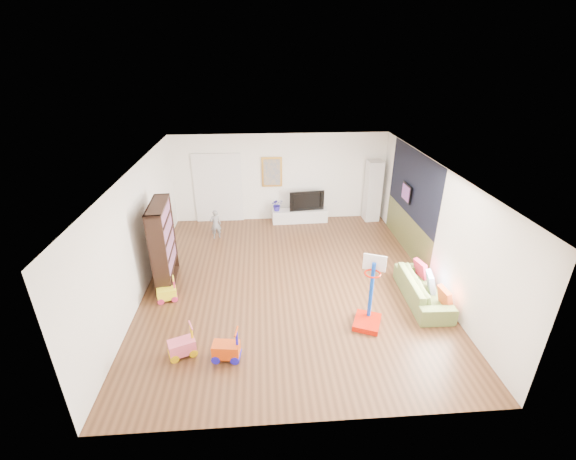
{
  "coord_description": "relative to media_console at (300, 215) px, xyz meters",
  "views": [
    {
      "loc": [
        -0.58,
        -7.59,
        4.92
      ],
      "look_at": [
        0.0,
        0.4,
        1.15
      ],
      "focal_mm": 24.0,
      "sensor_mm": 36.0,
      "label": 1
    }
  ],
  "objects": [
    {
      "name": "painting_back",
      "position": [
        -0.84,
        0.25,
        1.35
      ],
      "size": [
        0.62,
        0.06,
        0.92
      ],
      "primitive_type": "cube",
      "color": "gold",
      "rests_on": "wall_back"
    },
    {
      "name": "tv",
      "position": [
        0.2,
        0.03,
        0.51
      ],
      "size": [
        1.08,
        0.26,
        0.62
      ],
      "primitive_type": "imported",
      "rotation": [
        0.0,
        0.0,
        0.11
      ],
      "color": "black",
      "rests_on": "media_console"
    },
    {
      "name": "navy_accent",
      "position": [
        2.65,
        -2.06,
        1.65
      ],
      "size": [
        0.01,
        3.2,
        1.7
      ],
      "primitive_type": "cube",
      "color": "black",
      "rests_on": "wall_right"
    },
    {
      "name": "child",
      "position": [
        -2.5,
        -1.0,
        0.23
      ],
      "size": [
        0.35,
        0.28,
        0.86
      ],
      "primitive_type": "imported",
      "rotation": [
        0.0,
        0.0,
        3.4
      ],
      "color": "gray",
      "rests_on": "ground"
    },
    {
      "name": "doorway",
      "position": [
        -2.49,
        0.25,
        0.85
      ],
      "size": [
        1.45,
        0.06,
        2.1
      ],
      "primitive_type": "cube",
      "color": "white",
      "rests_on": "ground"
    },
    {
      "name": "ceiling",
      "position": [
        -0.59,
        -3.46,
        2.5
      ],
      "size": [
        6.5,
        7.5,
        0.0
      ],
      "primitive_type": "cube",
      "color": "white",
      "rests_on": "ground"
    },
    {
      "name": "wall_front",
      "position": [
        -0.59,
        -7.21,
        1.15
      ],
      "size": [
        6.5,
        0.0,
        2.7
      ],
      "primitive_type": "cube",
      "color": "silver",
      "rests_on": "ground"
    },
    {
      "name": "artwork_right",
      "position": [
        2.58,
        -1.86,
        1.35
      ],
      "size": [
        0.04,
        0.56,
        0.46
      ],
      "primitive_type": "cube",
      "color": "#7F3F8C",
      "rests_on": "wall_right"
    },
    {
      "name": "floor",
      "position": [
        -0.59,
        -3.46,
        -0.2
      ],
      "size": [
        6.5,
        7.5,
        0.0
      ],
      "primitive_type": "cube",
      "color": "brown",
      "rests_on": "ground"
    },
    {
      "name": "media_console",
      "position": [
        0.0,
        0.0,
        0.0
      ],
      "size": [
        1.72,
        0.49,
        0.4
      ],
      "primitive_type": "cube",
      "rotation": [
        0.0,
        0.0,
        0.03
      ],
      "color": "silver",
      "rests_on": "ground"
    },
    {
      "name": "wall_right",
      "position": [
        2.66,
        -3.46,
        1.15
      ],
      "size": [
        0.0,
        7.5,
        2.7
      ],
      "primitive_type": "cube",
      "color": "silver",
      "rests_on": "ground"
    },
    {
      "name": "vase_plant",
      "position": [
        -0.7,
        -0.02,
        0.39
      ],
      "size": [
        0.39,
        0.35,
        0.39
      ],
      "primitive_type": "imported",
      "rotation": [
        0.0,
        0.0,
        0.15
      ],
      "color": "#2A1E9C",
      "rests_on": "media_console"
    },
    {
      "name": "pillow_left",
      "position": [
        2.43,
        -4.91,
        0.23
      ],
      "size": [
        0.14,
        0.4,
        0.39
      ],
      "primitive_type": "cube",
      "rotation": [
        0.0,
        0.0,
        0.1
      ],
      "color": "#B23E1A",
      "rests_on": "sofa"
    },
    {
      "name": "basketball_hoop",
      "position": [
        0.82,
        -5.1,
        0.53
      ],
      "size": [
        0.7,
        0.76,
        1.45
      ],
      "primitive_type": "cube",
      "rotation": [
        0.0,
        0.0,
        -0.41
      ],
      "color": "#BC1203",
      "rests_on": "ground"
    },
    {
      "name": "pillow_right",
      "position": [
        2.37,
        -3.8,
        0.23
      ],
      "size": [
        0.19,
        0.4,
        0.39
      ],
      "primitive_type": "cube",
      "rotation": [
        0.0,
        0.0,
        0.23
      ],
      "color": "#C61F42",
      "rests_on": "sofa"
    },
    {
      "name": "ride_on_pink",
      "position": [
        -2.65,
        -5.7,
        0.1
      ],
      "size": [
        0.53,
        0.43,
        0.61
      ],
      "primitive_type": "cube",
      "rotation": [
        0.0,
        0.0,
        0.38
      ],
      "color": "#E85976",
      "rests_on": "ground"
    },
    {
      "name": "pillow_center",
      "position": [
        2.37,
        -4.34,
        0.23
      ],
      "size": [
        0.19,
        0.43,
        0.41
      ],
      "primitive_type": "cube",
      "rotation": [
        0.0,
        0.0,
        -0.21
      ],
      "color": "white",
      "rests_on": "sofa"
    },
    {
      "name": "wall_left",
      "position": [
        -3.84,
        -3.46,
        1.15
      ],
      "size": [
        0.0,
        7.5,
        2.7
      ],
      "primitive_type": "cube",
      "color": "silver",
      "rests_on": "ground"
    },
    {
      "name": "tall_cabinet",
      "position": [
        2.27,
        0.01,
        0.75
      ],
      "size": [
        0.47,
        0.47,
        1.9
      ],
      "primitive_type": "cube",
      "rotation": [
        0.0,
        0.0,
        0.05
      ],
      "color": "silver",
      "rests_on": "ground"
    },
    {
      "name": "olive_wainscot",
      "position": [
        2.65,
        -2.06,
        0.3
      ],
      "size": [
        0.01,
        3.2,
        1.0
      ],
      "primitive_type": "cube",
      "color": "brown",
      "rests_on": "wall_right"
    },
    {
      "name": "ride_on_yellow",
      "position": [
        -3.26,
        -4.0,
        0.07
      ],
      "size": [
        0.45,
        0.34,
        0.53
      ],
      "primitive_type": "cube",
      "rotation": [
        0.0,
        0.0,
        0.26
      ],
      "color": "#FFF220",
      "rests_on": "ground"
    },
    {
      "name": "ride_on_orange",
      "position": [
        -1.87,
        -5.84,
        0.11
      ],
      "size": [
        0.5,
        0.34,
        0.62
      ],
      "primitive_type": "cube",
      "rotation": [
        0.0,
        0.0,
        -0.12
      ],
      "color": "#CE3F0B",
      "rests_on": "ground"
    },
    {
      "name": "wall_back",
      "position": [
        -0.59,
        0.29,
        1.15
      ],
      "size": [
        6.5,
        0.0,
        2.7
      ],
      "primitive_type": "cube",
      "color": "white",
      "rests_on": "ground"
    },
    {
      "name": "sofa",
      "position": [
        2.22,
        -4.37,
        0.07
      ],
      "size": [
        0.79,
        1.88,
        0.54
      ],
      "primitive_type": "imported",
      "rotation": [
        0.0,
        0.0,
        1.54
      ],
      "color": "olive",
      "rests_on": "ground"
    },
    {
      "name": "bookshelf",
      "position": [
        -3.4,
        -3.25,
        0.77
      ],
      "size": [
        0.44,
        1.35,
        1.94
      ],
      "primitive_type": "cube",
      "rotation": [
        0.0,
        0.0,
        0.07
      ],
      "color": "black",
      "rests_on": "ground"
    }
  ]
}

